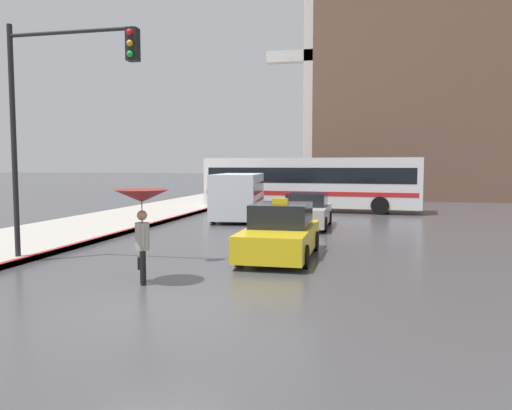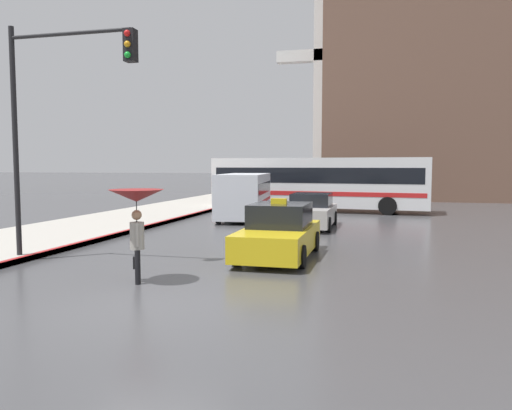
{
  "view_description": "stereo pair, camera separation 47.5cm",
  "coord_description": "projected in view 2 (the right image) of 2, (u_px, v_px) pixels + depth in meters",
  "views": [
    {
      "loc": [
        3.67,
        -8.29,
        2.61
      ],
      "look_at": [
        0.39,
        6.53,
        1.4
      ],
      "focal_mm": 35.0,
      "sensor_mm": 36.0,
      "label": 1
    },
    {
      "loc": [
        4.13,
        -8.18,
        2.61
      ],
      "look_at": [
        0.39,
        6.53,
        1.4
      ],
      "focal_mm": 35.0,
      "sensor_mm": 36.0,
      "label": 2
    }
  ],
  "objects": [
    {
      "name": "monument_cross",
      "position": [
        320.0,
        86.0,
        39.75
      ],
      "size": [
        6.91,
        0.9,
        15.7
      ],
      "color": "white",
      "rests_on": "ground_plane"
    },
    {
      "name": "building_tower_near",
      "position": [
        432.0,
        45.0,
        38.49
      ],
      "size": [
        15.84,
        8.45,
        23.79
      ],
      "color": "brown",
      "rests_on": "ground_plane"
    },
    {
      "name": "ground_plane",
      "position": [
        148.0,
        308.0,
        9.13
      ],
      "size": [
        300.0,
        300.0,
        0.0
      ],
      "primitive_type": "plane",
      "color": "#424244"
    },
    {
      "name": "sedan_red",
      "position": [
        311.0,
        212.0,
        20.91
      ],
      "size": [
        1.91,
        4.1,
        1.43
      ],
      "rotation": [
        0.0,
        0.0,
        3.14
      ],
      "color": "#B7B2AD",
      "rests_on": "ground_plane"
    },
    {
      "name": "traffic_light",
      "position": [
        58.0,
        99.0,
        13.0
      ],
      "size": [
        3.69,
        0.38,
        6.28
      ],
      "color": "black",
      "rests_on": "ground_plane"
    },
    {
      "name": "city_bus",
      "position": [
        318.0,
        181.0,
        28.52
      ],
      "size": [
        12.44,
        3.64,
        3.02
      ],
      "rotation": [
        0.0,
        0.0,
        1.48
      ],
      "color": "silver",
      "rests_on": "ground_plane"
    },
    {
      "name": "taxi",
      "position": [
        279.0,
        233.0,
        14.15
      ],
      "size": [
        1.91,
        4.31,
        1.68
      ],
      "rotation": [
        0.0,
        0.0,
        3.14
      ],
      "color": "gold",
      "rests_on": "ground_plane"
    },
    {
      "name": "pedestrian_with_umbrella",
      "position": [
        136.0,
        205.0,
        10.93
      ],
      "size": [
        1.2,
        1.2,
        2.08
      ],
      "rotation": [
        0.0,
        0.0,
        2.07
      ],
      "color": "black",
      "rests_on": "ground_plane"
    },
    {
      "name": "ambulance_van",
      "position": [
        244.0,
        194.0,
        24.1
      ],
      "size": [
        2.63,
        5.57,
        2.2
      ],
      "rotation": [
        0.0,
        0.0,
        3.26
      ],
      "color": "silver",
      "rests_on": "ground_plane"
    }
  ]
}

